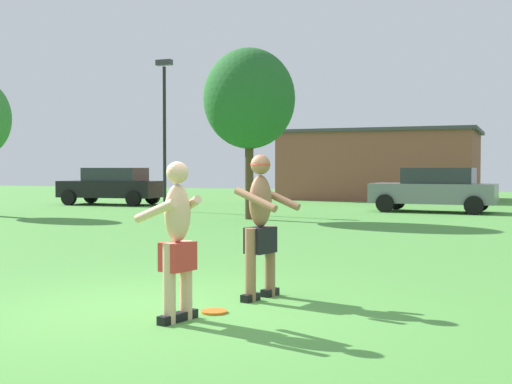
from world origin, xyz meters
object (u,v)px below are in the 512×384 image
(player_in_red, at_px, (177,238))
(tree_near_building, at_px, (249,99))
(player_with_cap, at_px, (261,219))
(frisbee, at_px, (214,312))
(car_gray_near_post, at_px, (434,189))
(lamp_post, at_px, (164,118))
(car_black_mid_lot, at_px, (112,185))

(player_in_red, height_order, tree_near_building, tree_near_building)
(player_with_cap, relative_size, tree_near_building, 0.33)
(frisbee, bearing_deg, car_gray_near_post, 89.39)
(tree_near_building, bearing_deg, car_gray_near_post, 48.53)
(lamp_post, bearing_deg, tree_near_building, -29.53)
(player_with_cap, height_order, lamp_post, lamp_post)
(lamp_post, relative_size, tree_near_building, 1.05)
(player_in_red, xyz_separation_m, car_black_mid_lot, (-13.02, 18.11, -0.03))
(car_black_mid_lot, bearing_deg, player_in_red, -54.28)
(player_with_cap, xyz_separation_m, lamp_post, (-9.24, 13.91, 2.43))
(lamp_post, distance_m, tree_near_building, 5.03)
(car_black_mid_lot, bearing_deg, tree_near_building, -31.69)
(car_black_mid_lot, relative_size, tree_near_building, 0.85)
(lamp_post, bearing_deg, player_in_red, -59.93)
(frisbee, bearing_deg, player_with_cap, 78.55)
(player_in_red, xyz_separation_m, frisbee, (0.18, 0.50, -0.85))
(car_gray_near_post, xyz_separation_m, tree_near_building, (-4.88, -5.52, 2.85))
(tree_near_building, bearing_deg, lamp_post, 150.47)
(player_in_red, height_order, lamp_post, lamp_post)
(lamp_post, bearing_deg, player_with_cap, -56.40)
(player_in_red, distance_m, frisbee, 1.00)
(frisbee, bearing_deg, player_in_red, -109.67)
(frisbee, relative_size, tree_near_building, 0.05)
(player_in_red, xyz_separation_m, car_gray_near_post, (0.37, 18.37, -0.03))
(player_with_cap, xyz_separation_m, frisbee, (-0.19, -0.92, -0.95))
(player_with_cap, bearing_deg, player_in_red, -104.42)
(frisbee, distance_m, tree_near_building, 13.71)
(player_in_red, bearing_deg, frisbee, 70.33)
(player_in_red, distance_m, lamp_post, 17.89)
(player_with_cap, height_order, car_gray_near_post, player_with_cap)
(frisbee, distance_m, car_black_mid_lot, 22.02)
(player_in_red, relative_size, frisbee, 5.73)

